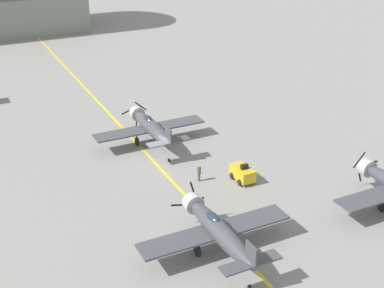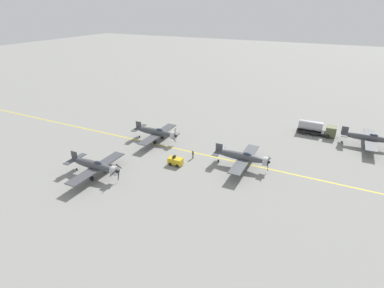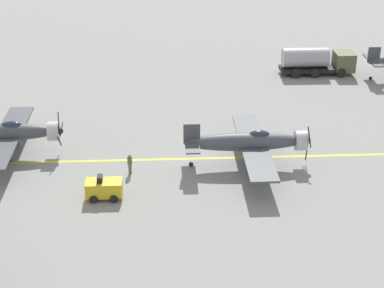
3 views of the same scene
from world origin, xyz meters
TOP-DOWN VIEW (x-y plane):
  - ground_plane at (0.00, 0.00)m, footprint 400.00×400.00m
  - taxiway_stripe at (0.00, 0.00)m, footprint 0.30×160.00m
  - airplane_near_center at (-1.44, -15.18)m, footprint 12.00×9.98m
  - airplane_mid_center at (1.34, 4.39)m, footprint 12.00×9.98m
  - tow_tractor at (5.93, -6.63)m, footprint 1.57×2.60m
  - ground_crew_walking at (2.26, -4.92)m, footprint 0.36×0.36m

SIDE VIEW (x-z plane):
  - ground_plane at x=0.00m, z-range 0.00..0.00m
  - taxiway_stripe at x=0.00m, z-range 0.00..0.01m
  - tow_tractor at x=5.93m, z-range -0.11..1.69m
  - ground_crew_walking at x=2.26m, z-range 0.08..1.72m
  - airplane_near_center at x=-1.44m, z-range 0.14..3.89m
  - airplane_mid_center at x=1.34m, z-range 0.19..3.84m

